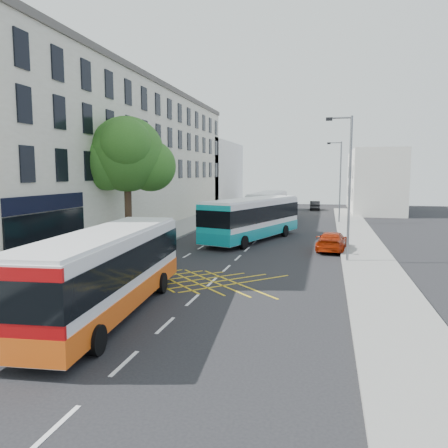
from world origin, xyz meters
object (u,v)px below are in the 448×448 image
Objects in this scene: distant_car_grey at (275,206)px; bus_far at (268,206)px; street_tree at (127,155)px; bus_near at (106,271)px; parked_car_blue at (57,278)px; lamp_far at (339,178)px; bus_mid at (253,218)px; motorbike at (68,328)px; lamp_near at (348,181)px; parked_car_silver at (117,261)px; distant_car_dark at (315,205)px; red_hatchback at (332,241)px.

bus_far is at bearing -84.71° from distant_car_grey.
bus_near is at bearing -67.14° from street_tree.
street_tree reaches higher than parked_car_blue.
lamp_far is 32.17m from parked_car_blue.
bus_mid is 5.69× the size of motorbike.
motorbike is (-7.84, -15.03, -3.76)m from lamp_near.
bus_mid reaches higher than bus_far.
parked_car_blue reaches higher than parked_car_silver.
distant_car_dark is (3.69, 29.33, -1.04)m from bus_mid.
lamp_far is 0.73× the size of bus_far.
lamp_near is 35.12m from distant_car_grey.
lamp_far is 32.62m from bus_near.
street_tree is at bearing -100.64° from distant_car_grey.
street_tree reaches higher than distant_car_grey.
distant_car_dark is (-2.10, 32.47, 0.01)m from red_hatchback.
street_tree is at bearing 123.48° from motorbike.
lamp_far is 2.09× the size of distant_car_dark.
motorbike is at bearing -82.33° from bus_near.
distant_car_dark is (4.34, 16.07, -0.99)m from bus_far.
bus_mid is 22.08m from motorbike.
lamp_near reaches higher than parked_car_silver.
parked_car_blue is at bearing -96.57° from bus_far.
lamp_far reaches higher than bus_near.
parked_car_silver is (-2.40, 5.48, -0.86)m from bus_near.
lamp_near is at bearing 91.42° from distant_car_dark.
bus_near is (6.01, -14.25, -4.73)m from street_tree.
distant_car_grey is 1.18× the size of distant_car_dark.
red_hatchback is 0.96× the size of distant_car_grey.
distant_car_grey is at bearing 119.95° from lamp_far.
motorbike is at bearing -69.11° from street_tree.
street_tree is 35.87m from distant_car_dark.
bus_mid reaches higher than distant_car_grey.
distant_car_grey is (-7.34, 30.10, 0.00)m from red_hatchback.
bus_far is at bearing 66.34° from street_tree.
distant_car_dark reaches higher than red_hatchback.
lamp_far is 1.86× the size of red_hatchback.
street_tree reaches higher than distant_car_dark.
parked_car_silver is at bearing 122.04° from motorbike.
distant_car_grey is (-0.91, 13.70, -0.99)m from bus_far.
bus_far reaches higher than bus_near.
bus_near is at bearing 79.95° from distant_car_dark.
red_hatchback is at bearing 38.12° from parked_car_silver.
motorbike reaches higher than distant_car_dark.
street_tree is 16.17m from bus_near.
street_tree is at bearing 67.37° from distant_car_dark.
street_tree is 10.26m from bus_mid.
street_tree reaches higher than lamp_far.
distant_car_dark is at bearing 96.98° from motorbike.
bus_mid is 27.02m from distant_car_grey.
bus_far is at bearing 101.45° from motorbike.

